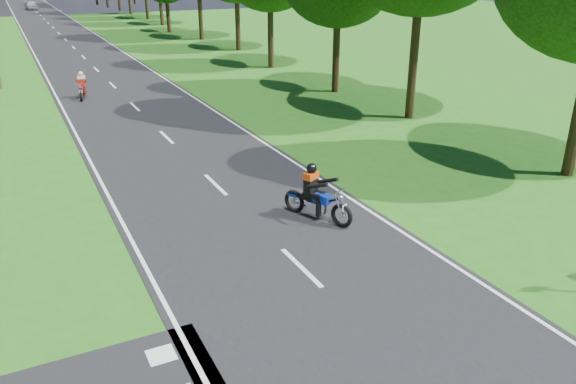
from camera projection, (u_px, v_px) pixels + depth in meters
ground at (346, 311)px, 11.63m from camera, size 160.00×160.00×0.00m
main_road at (66, 40)px, 53.07m from camera, size 7.00×140.00×0.02m
road_markings at (66, 42)px, 51.45m from camera, size 7.40×140.00×0.01m
rider_near_blue at (318, 192)px, 15.48m from camera, size 1.42×2.04×1.62m
rider_far_red at (82, 85)px, 29.68m from camera, size 0.94×1.77×1.41m
distant_car at (31, 5)px, 87.24m from camera, size 1.89×4.13×1.37m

